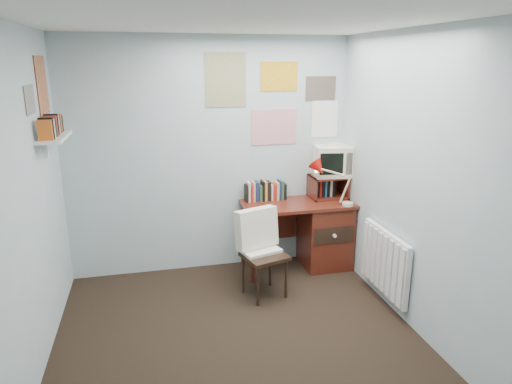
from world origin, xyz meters
TOP-DOWN VIEW (x-y plane):
  - ground at (0.00, 0.00)m, footprint 3.50×3.50m
  - back_wall at (0.00, 1.75)m, footprint 3.00×0.02m
  - left_wall at (-1.50, 0.00)m, footprint 0.02×3.50m
  - right_wall at (1.50, 0.00)m, footprint 0.02×3.50m
  - ceiling at (0.00, 0.00)m, footprint 3.00×3.50m
  - desk at (1.17, 1.48)m, footprint 1.20×0.55m
  - desk_chair at (0.39, 0.94)m, footprint 0.52×0.51m
  - desk_lamp at (1.38, 1.26)m, footprint 0.34×0.30m
  - tv_riser at (1.29, 1.59)m, footprint 0.40×0.30m
  - crt_tv at (1.33, 1.61)m, footprint 0.43×0.41m
  - book_row at (0.66, 1.66)m, footprint 0.60×0.14m
  - radiator at (1.46, 0.55)m, footprint 0.09×0.80m
  - wall_shelf at (-1.40, 1.10)m, footprint 0.20×0.62m
  - posters_back at (0.70, 1.74)m, footprint 1.20×0.01m
  - posters_left at (-1.49, 1.10)m, footprint 0.01×0.70m

SIDE VIEW (x-z plane):
  - ground at x=0.00m, z-range 0.00..0.00m
  - desk at x=1.17m, z-range 0.03..0.79m
  - desk_chair at x=0.39m, z-range 0.00..0.83m
  - radiator at x=1.46m, z-range 0.12..0.72m
  - book_row at x=0.66m, z-range 0.76..0.98m
  - tv_riser at x=1.29m, z-range 0.76..1.01m
  - desk_lamp at x=1.38m, z-range 0.76..1.19m
  - crt_tv at x=1.33m, z-range 1.01..1.37m
  - back_wall at x=0.00m, z-range 0.00..2.50m
  - left_wall at x=-1.50m, z-range 0.00..2.50m
  - right_wall at x=1.50m, z-range 0.00..2.50m
  - wall_shelf at x=-1.40m, z-range 1.50..1.74m
  - posters_back at x=0.70m, z-range 1.40..2.30m
  - posters_left at x=-1.49m, z-range 1.70..2.30m
  - ceiling at x=0.00m, z-range 2.49..2.51m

